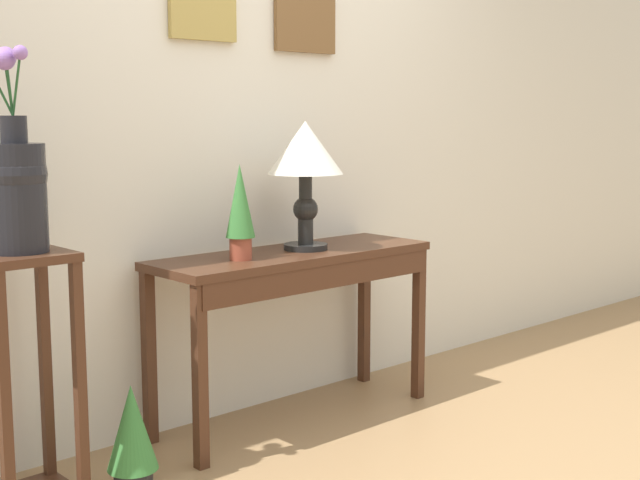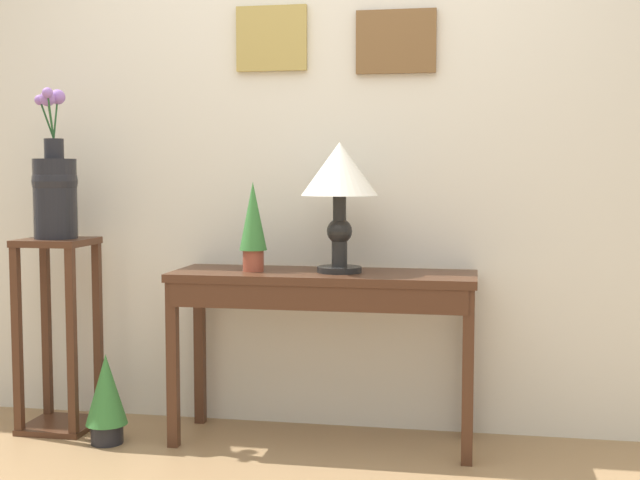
# 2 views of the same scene
# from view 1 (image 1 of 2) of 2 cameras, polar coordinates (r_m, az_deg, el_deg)

# --- Properties ---
(back_wall_with_art) EXTENTS (9.00, 0.13, 2.80)m
(back_wall_with_art) POSITION_cam_1_polar(r_m,az_deg,el_deg) (3.87, -5.20, 9.36)
(back_wall_with_art) COLOR silver
(back_wall_with_art) RESTS_ON ground
(console_table) EXTENTS (1.29, 0.42, 0.74)m
(console_table) POSITION_cam_1_polar(r_m,az_deg,el_deg) (3.71, -1.49, -2.33)
(console_table) COLOR #472819
(console_table) RESTS_ON ground
(table_lamp) EXTENTS (0.32, 0.32, 0.55)m
(table_lamp) POSITION_cam_1_polar(r_m,az_deg,el_deg) (3.71, -0.96, 5.48)
(table_lamp) COLOR black
(table_lamp) RESTS_ON console_table
(potted_plant_on_console) EXTENTS (0.12, 0.12, 0.38)m
(potted_plant_on_console) POSITION_cam_1_polar(r_m,az_deg,el_deg) (3.47, -5.26, 2.09)
(potted_plant_on_console) COLOR #9E4733
(potted_plant_on_console) RESTS_ON console_table
(pedestal_stand_left) EXTENTS (0.30, 0.30, 0.87)m
(pedestal_stand_left) POSITION_cam_1_polar(r_m,az_deg,el_deg) (3.12, -18.71, -8.70)
(pedestal_stand_left) COLOR #472819
(pedestal_stand_left) RESTS_ON ground
(flower_vase_tall) EXTENTS (0.20, 0.20, 0.67)m
(flower_vase_tall) POSITION_cam_1_polar(r_m,az_deg,el_deg) (3.00, -19.30, 3.58)
(flower_vase_tall) COLOR black
(flower_vase_tall) RESTS_ON pedestal_stand_left
(potted_plant_floor) EXTENTS (0.18, 0.18, 0.39)m
(potted_plant_floor) POSITION_cam_1_polar(r_m,az_deg,el_deg) (3.18, -12.22, -12.39)
(potted_plant_floor) COLOR black
(potted_plant_floor) RESTS_ON ground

